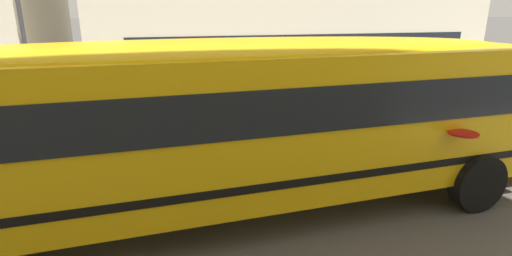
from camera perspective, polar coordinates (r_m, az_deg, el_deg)
ground_plane at (r=8.91m, az=-9.86°, el=-6.65°), size 400.00×400.00×0.00m
sidewalk_far at (r=15.73m, az=-12.79°, el=3.49°), size 120.00×3.00×0.01m
lane_centreline at (r=8.91m, az=-9.86°, el=-6.63°), size 110.00×0.16×0.01m
school_bus at (r=6.69m, az=-3.46°, el=2.19°), size 13.78×3.27×3.07m
parked_car_teal_near_corner at (r=16.26m, az=23.48°, el=5.96°), size 3.96×2.00×1.64m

